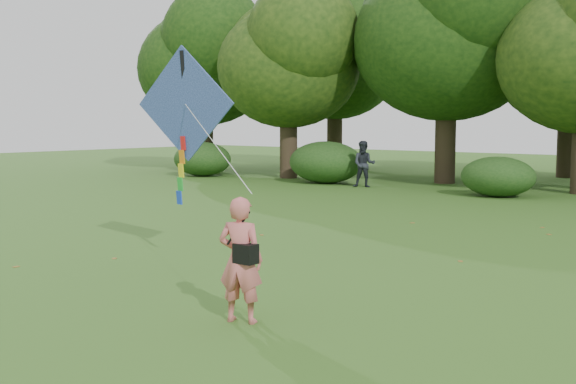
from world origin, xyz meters
The scene contains 6 objects.
ground centered at (0.00, 0.00, 0.00)m, with size 100.00×100.00×0.00m, color #265114.
man_kite_flyer centered at (-0.29, -0.34, 0.84)m, with size 0.62×0.40×1.69m, color #D66864.
bystander_left centered at (-9.66, 17.20, 0.94)m, with size 0.91×0.71×1.87m, color #242830.
crossbody_bag centered at (-0.17, -0.37, 0.96)m, with size 0.43×0.20×0.69m.
flying_kite centered at (-3.84, 2.02, 2.94)m, with size 4.86×2.64×2.97m.
fallen_leaves centered at (-1.50, 3.82, 0.01)m, with size 10.87×14.32×0.01m.
Camera 1 is at (6.10, -7.29, 2.68)m, focal length 45.00 mm.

